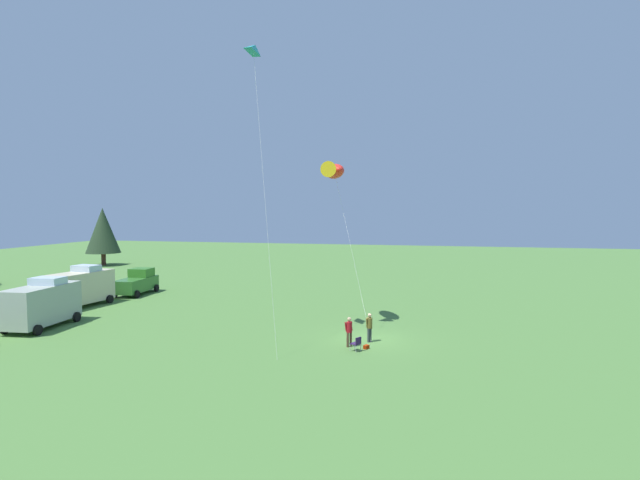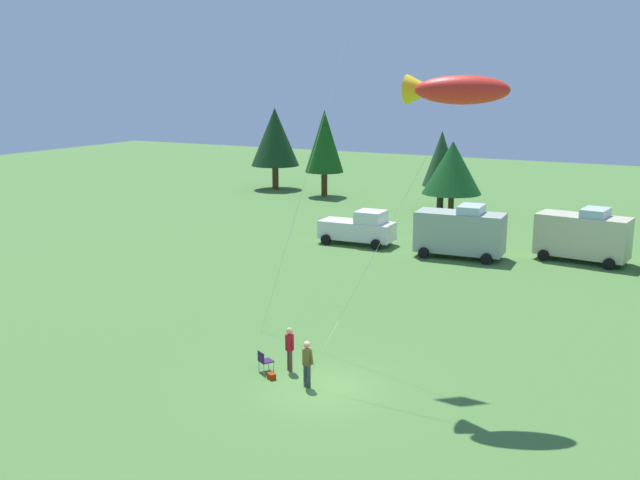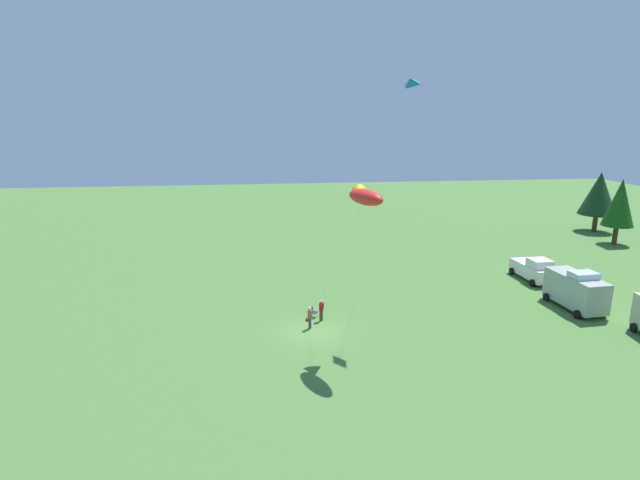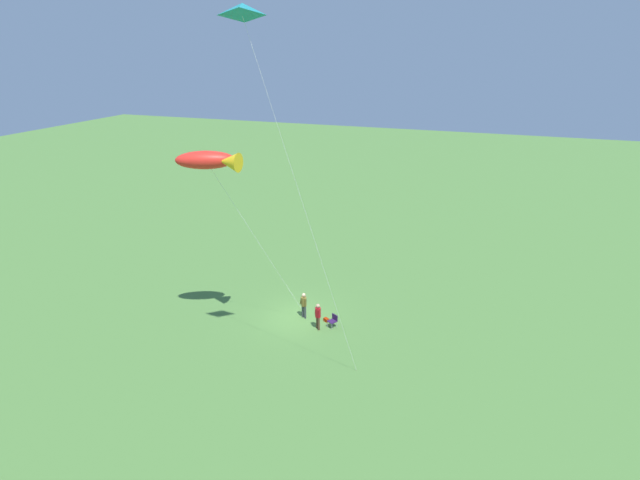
{
  "view_description": "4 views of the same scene",
  "coord_description": "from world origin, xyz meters",
  "px_view_note": "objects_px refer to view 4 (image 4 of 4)",
  "views": [
    {
      "loc": [
        -30.01,
        -3.94,
        8.05
      ],
      "look_at": [
        -1.39,
        2.68,
        6.19
      ],
      "focal_mm": 28.0,
      "sensor_mm": 36.0,
      "label": 1
    },
    {
      "loc": [
        11.96,
        -22.44,
        11.03
      ],
      "look_at": [
        -0.95,
        1.75,
        5.05
      ],
      "focal_mm": 42.0,
      "sensor_mm": 36.0,
      "label": 2
    },
    {
      "loc": [
        33.9,
        -3.59,
        15.64
      ],
      "look_at": [
        -2.02,
        0.78,
        6.43
      ],
      "focal_mm": 28.0,
      "sensor_mm": 36.0,
      "label": 3
    },
    {
      "loc": [
        -10.85,
        26.07,
        16.41
      ],
      "look_at": [
        -2.27,
        1.85,
        6.36
      ],
      "focal_mm": 28.0,
      "sensor_mm": 36.0,
      "label": 4
    }
  ],
  "objects_px": {
    "person_spectator": "(318,314)",
    "backpack_on_grass": "(326,320)",
    "kite_large_fish": "(211,160)",
    "folding_chair": "(333,320)",
    "person_kite_flyer": "(304,303)",
    "kite_delta_teal": "(243,11)"
  },
  "relations": [
    {
      "from": "backpack_on_grass",
      "to": "kite_large_fish",
      "type": "height_order",
      "value": "kite_large_fish"
    },
    {
      "from": "backpack_on_grass",
      "to": "kite_delta_teal",
      "type": "xyz_separation_m",
      "value": [
        1.15,
        7.02,
        17.56
      ]
    },
    {
      "from": "folding_chair",
      "to": "person_spectator",
      "type": "xyz_separation_m",
      "value": [
        0.82,
        0.56,
        0.53
      ]
    },
    {
      "from": "person_kite_flyer",
      "to": "folding_chair",
      "type": "bearing_deg",
      "value": 104.56
    },
    {
      "from": "person_kite_flyer",
      "to": "backpack_on_grass",
      "type": "distance_m",
      "value": 1.77
    },
    {
      "from": "person_spectator",
      "to": "kite_large_fish",
      "type": "relative_size",
      "value": 0.16
    },
    {
      "from": "person_spectator",
      "to": "backpack_on_grass",
      "type": "relative_size",
      "value": 5.44
    },
    {
      "from": "person_kite_flyer",
      "to": "person_spectator",
      "type": "distance_m",
      "value": 1.66
    },
    {
      "from": "backpack_on_grass",
      "to": "person_kite_flyer",
      "type": "bearing_deg",
      "value": 0.71
    },
    {
      "from": "person_kite_flyer",
      "to": "kite_delta_teal",
      "type": "height_order",
      "value": "kite_delta_teal"
    },
    {
      "from": "kite_large_fish",
      "to": "kite_delta_teal",
      "type": "bearing_deg",
      "value": 138.38
    },
    {
      "from": "kite_large_fish",
      "to": "person_kite_flyer",
      "type": "bearing_deg",
      "value": -143.0
    },
    {
      "from": "person_kite_flyer",
      "to": "folding_chair",
      "type": "height_order",
      "value": "person_kite_flyer"
    },
    {
      "from": "backpack_on_grass",
      "to": "kite_large_fish",
      "type": "distance_m",
      "value": 12.28
    },
    {
      "from": "person_spectator",
      "to": "kite_large_fish",
      "type": "xyz_separation_m",
      "value": [
        5.39,
        2.06,
        9.59
      ]
    },
    {
      "from": "person_spectator",
      "to": "kite_delta_teal",
      "type": "xyz_separation_m",
      "value": [
        0.96,
        5.99,
        16.65
      ]
    },
    {
      "from": "folding_chair",
      "to": "kite_delta_teal",
      "type": "relative_size",
      "value": 0.05
    },
    {
      "from": "person_spectator",
      "to": "folding_chair",
      "type": "bearing_deg",
      "value": 168.2
    },
    {
      "from": "person_kite_flyer",
      "to": "kite_delta_teal",
      "type": "relative_size",
      "value": 0.1
    },
    {
      "from": "person_kite_flyer",
      "to": "person_spectator",
      "type": "xyz_separation_m",
      "value": [
        -1.32,
        1.01,
        0.0
      ]
    },
    {
      "from": "person_kite_flyer",
      "to": "kite_large_fish",
      "type": "bearing_deg",
      "value": -26.6
    },
    {
      "from": "folding_chair",
      "to": "person_spectator",
      "type": "bearing_deg",
      "value": -24.94
    }
  ]
}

